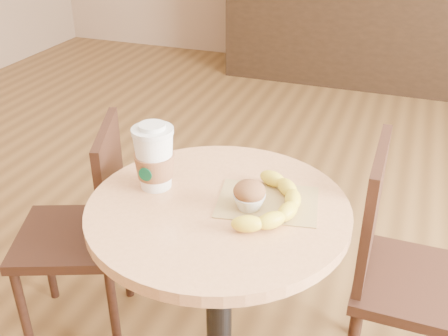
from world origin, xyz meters
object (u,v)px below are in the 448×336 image
(cafe_table, at_px, (219,282))
(chair_left, at_px, (85,226))
(chair_right, at_px, (401,268))
(muffin, at_px, (249,195))
(coffee_cup, at_px, (154,159))
(banana, at_px, (275,202))

(cafe_table, distance_m, chair_left, 0.58)
(chair_left, relative_size, chair_right, 0.96)
(chair_right, height_order, muffin, muffin)
(coffee_cup, height_order, muffin, coffee_cup)
(coffee_cup, bearing_deg, muffin, -3.57)
(coffee_cup, bearing_deg, banana, -0.48)
(chair_left, bearing_deg, cafe_table, 49.31)
(cafe_table, relative_size, coffee_cup, 4.35)
(chair_left, bearing_deg, chair_right, 74.98)
(chair_right, distance_m, muffin, 0.58)
(cafe_table, height_order, chair_left, chair_left)
(cafe_table, bearing_deg, coffee_cup, 171.47)
(chair_right, bearing_deg, chair_left, 97.10)
(cafe_table, xyz_separation_m, coffee_cup, (-0.18, 0.03, 0.32))
(coffee_cup, relative_size, muffin, 2.21)
(cafe_table, distance_m, coffee_cup, 0.37)
(cafe_table, relative_size, chair_right, 0.92)
(chair_right, distance_m, coffee_cup, 0.79)
(banana, bearing_deg, coffee_cup, -176.17)
(cafe_table, bearing_deg, muffin, 7.56)
(chair_left, distance_m, coffee_cup, 0.56)
(chair_left, xyz_separation_m, chair_right, (0.99, 0.12, 0.02))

